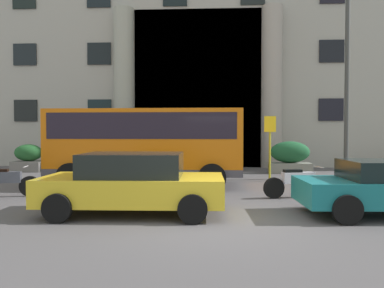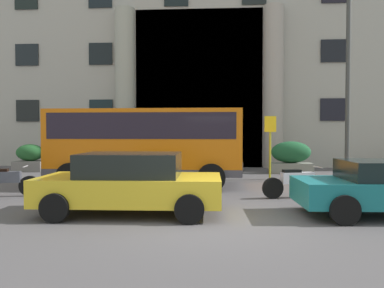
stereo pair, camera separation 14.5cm
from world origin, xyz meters
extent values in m
cube|color=#4A4748|center=(0.00, 0.00, -0.06)|extent=(80.00, 64.00, 0.12)
cube|color=#A09B90|center=(0.00, 17.50, 7.01)|extent=(36.33, 9.00, 14.02)
cube|color=black|center=(-0.87, 13.06, 4.26)|extent=(6.85, 0.12, 8.53)
cylinder|color=#9D9D8D|center=(-4.83, 12.75, 4.26)|extent=(1.06, 1.06, 8.53)
cylinder|color=#A2988C|center=(3.09, 12.75, 4.26)|extent=(1.06, 1.06, 8.53)
cube|color=black|center=(-10.38, 12.96, 3.09)|extent=(1.29, 0.08, 1.19)
cube|color=black|center=(-6.23, 12.96, 3.09)|extent=(1.29, 0.08, 1.19)
cube|color=black|center=(6.23, 12.96, 3.09)|extent=(1.29, 0.08, 1.19)
cube|color=black|center=(-10.38, 12.96, 6.17)|extent=(1.29, 0.08, 1.19)
cube|color=black|center=(-6.23, 12.96, 6.17)|extent=(1.29, 0.08, 1.19)
cube|color=black|center=(6.23, 12.96, 6.17)|extent=(1.29, 0.08, 1.19)
cube|color=orange|center=(-2.35, 5.50, 1.55)|extent=(6.55, 2.31, 2.21)
cube|color=black|center=(-2.35, 5.50, 2.10)|extent=(6.16, 2.33, 0.85)
cube|color=black|center=(0.85, 5.47, 1.91)|extent=(0.08, 1.89, 1.06)
cube|color=#48454D|center=(-2.35, 5.50, 0.57)|extent=(6.56, 2.35, 0.24)
cylinder|color=black|center=(-0.05, 6.61, 0.45)|extent=(0.90, 0.29, 0.90)
cylinder|color=black|center=(-0.07, 4.35, 0.45)|extent=(0.90, 0.29, 0.90)
cylinder|color=black|center=(-4.63, 6.65, 0.45)|extent=(0.90, 0.29, 0.90)
cylinder|color=black|center=(-4.65, 4.39, 0.45)|extent=(0.90, 0.29, 0.90)
cylinder|color=#9A9B1F|center=(2.13, 6.97, 1.22)|extent=(0.08, 0.08, 2.45)
cube|color=yellow|center=(2.13, 6.94, 2.20)|extent=(0.44, 0.03, 0.60)
cube|color=gray|center=(3.53, 10.16, 0.23)|extent=(1.89, 0.97, 0.47)
ellipsoid|color=#1C532E|center=(3.53, 10.16, 0.97)|extent=(1.82, 0.87, 1.00)
cube|color=gray|center=(-5.26, 10.23, 0.28)|extent=(2.08, 0.84, 0.57)
ellipsoid|color=#16511A|center=(-5.26, 10.23, 1.11)|extent=(2.00, 0.76, 1.09)
cube|color=slate|center=(-8.90, 10.21, 0.25)|extent=(1.42, 0.94, 0.49)
ellipsoid|color=#205225|center=(-8.90, 10.21, 0.90)|extent=(1.36, 0.84, 0.82)
cube|color=#63625C|center=(0.47, 10.51, 0.23)|extent=(1.73, 0.97, 0.46)
ellipsoid|color=#244A1D|center=(0.47, 10.51, 0.99)|extent=(1.66, 0.87, 1.07)
cube|color=gold|center=(-1.90, 1.01, 0.57)|extent=(4.18, 1.97, 0.60)
cube|color=black|center=(-1.90, 1.01, 1.14)|extent=(2.27, 1.71, 0.53)
cylinder|color=black|center=(-0.50, 1.98, 0.31)|extent=(0.62, 0.21, 0.62)
cylinder|color=black|center=(-0.47, 0.08, 0.31)|extent=(0.62, 0.21, 0.62)
cylinder|color=black|center=(-3.32, 1.93, 0.31)|extent=(0.62, 0.21, 0.62)
cylinder|color=black|center=(-3.29, 0.04, 0.31)|extent=(0.62, 0.21, 0.62)
cylinder|color=black|center=(2.61, 1.92, 0.31)|extent=(0.63, 0.22, 0.62)
cylinder|color=black|center=(2.68, 0.18, 0.31)|extent=(0.63, 0.22, 0.62)
cylinder|color=black|center=(-5.43, 3.22, 0.30)|extent=(0.61, 0.24, 0.60)
cube|color=#41444E|center=(-6.08, 3.07, 0.58)|extent=(0.89, 0.43, 0.32)
cylinder|color=#A5A5A8|center=(-5.54, 3.20, 0.88)|extent=(0.16, 0.54, 0.03)
cylinder|color=black|center=(4.38, 3.07, 0.30)|extent=(0.60, 0.12, 0.60)
cylinder|color=black|center=(3.14, 3.58, 0.30)|extent=(0.61, 0.24, 0.60)
cylinder|color=black|center=(1.69, 3.22, 0.30)|extent=(0.61, 0.26, 0.60)
cube|color=silver|center=(2.42, 3.40, 0.58)|extent=(0.99, 0.46, 0.32)
cube|color=black|center=(2.24, 3.36, 0.76)|extent=(0.55, 0.32, 0.12)
cylinder|color=#A5A5A8|center=(3.03, 3.55, 0.88)|extent=(0.16, 0.54, 0.03)
cylinder|color=#3C3E3C|center=(5.37, 8.09, 4.19)|extent=(0.18, 0.18, 8.38)
camera|label=1|loc=(-0.07, -7.73, 1.89)|focal=35.82mm
camera|label=2|loc=(0.07, -7.72, 1.89)|focal=35.82mm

